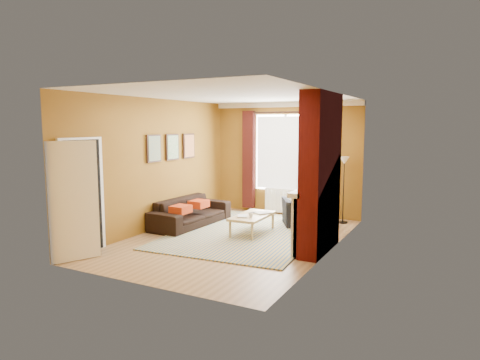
# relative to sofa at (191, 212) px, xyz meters

# --- Properties ---
(ground) EXTENTS (5.50, 5.50, 0.00)m
(ground) POSITION_rel_sofa_xyz_m (1.42, -0.59, -0.31)
(ground) COLOR olive
(ground) RESTS_ON ground
(room_walls) EXTENTS (3.82, 5.54, 2.83)m
(room_walls) POSITION_rel_sofa_xyz_m (2.06, -0.32, 1.08)
(room_walls) COLOR brown
(room_walls) RESTS_ON ground
(striped_rug) EXTENTS (3.09, 4.09, 0.02)m
(striped_rug) POSITION_rel_sofa_xyz_m (1.43, -0.06, -0.30)
(striped_rug) COLOR #305684
(striped_rug) RESTS_ON ground
(sofa) EXTENTS (0.92, 2.14, 0.61)m
(sofa) POSITION_rel_sofa_xyz_m (0.00, 0.00, 0.00)
(sofa) COLOR black
(sofa) RESTS_ON ground
(armchair) EXTENTS (1.24, 1.19, 0.62)m
(armchair) POSITION_rel_sofa_xyz_m (2.29, 1.11, 0.00)
(armchair) COLOR black
(armchair) RESTS_ON ground
(coffee_table) EXTENTS (0.63, 1.21, 0.40)m
(coffee_table) POSITION_rel_sofa_xyz_m (1.56, -0.05, 0.05)
(coffee_table) COLOR tan
(coffee_table) RESTS_ON ground
(wicker_stool) EXTENTS (0.36, 0.36, 0.40)m
(wicker_stool) POSITION_rel_sofa_xyz_m (1.81, 1.40, -0.11)
(wicker_stool) COLOR olive
(wicker_stool) RESTS_ON ground
(floor_lamp) EXTENTS (0.25, 0.25, 1.53)m
(floor_lamp) POSITION_rel_sofa_xyz_m (2.97, 1.81, 0.90)
(floor_lamp) COLOR black
(floor_lamp) RESTS_ON ground
(book_a) EXTENTS (0.28, 0.32, 0.02)m
(book_a) POSITION_rel_sofa_xyz_m (1.37, -0.34, 0.10)
(book_a) COLOR #999999
(book_a) RESTS_ON coffee_table
(book_b) EXTENTS (0.39, 0.41, 0.03)m
(book_b) POSITION_rel_sofa_xyz_m (1.59, 0.26, 0.10)
(book_b) COLOR #999999
(book_b) RESTS_ON coffee_table
(mug) EXTENTS (0.11, 0.11, 0.09)m
(mug) POSITION_rel_sofa_xyz_m (1.62, -0.26, 0.14)
(mug) COLOR #999999
(mug) RESTS_ON coffee_table
(tv_remote) EXTENTS (0.12, 0.18, 0.02)m
(tv_remote) POSITION_rel_sofa_xyz_m (1.50, 0.12, 0.10)
(tv_remote) COLOR #28282B
(tv_remote) RESTS_ON coffee_table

